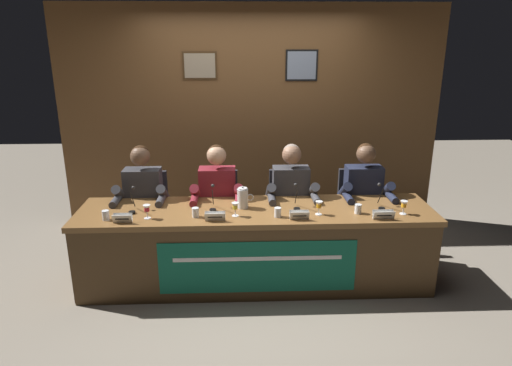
{
  "coord_description": "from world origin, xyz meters",
  "views": [
    {
      "loc": [
        -0.16,
        -3.88,
        2.24
      ],
      "look_at": [
        0.0,
        0.0,
        0.99
      ],
      "focal_mm": 32.0,
      "sensor_mm": 36.0,
      "label": 1
    }
  ],
  "objects_px": {
    "microphone_far_left": "(132,204)",
    "water_cup_center_left": "(195,213)",
    "panelist_far_left": "(142,199)",
    "juice_glass_far_left": "(147,209)",
    "juice_glass_center_left": "(235,207)",
    "water_pitcher_central": "(243,198)",
    "conference_table": "(256,237)",
    "nameplate_far_left": "(122,218)",
    "chair_center_left": "(219,216)",
    "nameplate_center_right": "(299,215)",
    "microphone_center_left": "(213,202)",
    "juice_glass_center_right": "(319,205)",
    "panelist_center_left": "(217,198)",
    "microphone_far_right": "(381,200)",
    "panelist_far_right": "(365,196)",
    "nameplate_center_left": "(215,216)",
    "microphone_center_right": "(296,201)",
    "nameplate_far_right": "(384,215)",
    "juice_glass_far_right": "(404,205)",
    "chair_far_left": "(148,217)",
    "water_cup_far_right": "(358,209)",
    "chair_center_right": "(289,215)",
    "chair_far_right": "(358,214)",
    "water_cup_center_right": "(278,213)",
    "panelist_center_right": "(292,197)",
    "water_cup_far_left": "(106,216)"
  },
  "relations": [
    {
      "from": "nameplate_far_left",
      "to": "panelist_center_left",
      "type": "relative_size",
      "value": 0.13
    },
    {
      "from": "conference_table",
      "to": "nameplate_far_left",
      "type": "distance_m",
      "value": 1.18
    },
    {
      "from": "microphone_center_left",
      "to": "microphone_far_right",
      "type": "height_order",
      "value": "same"
    },
    {
      "from": "panelist_center_left",
      "to": "nameplate_center_left",
      "type": "relative_size",
      "value": 7.08
    },
    {
      "from": "microphone_center_left",
      "to": "microphone_far_left",
      "type": "bearing_deg",
      "value": -177.65
    },
    {
      "from": "chair_far_right",
      "to": "microphone_center_left",
      "type": "bearing_deg",
      "value": -159.73
    },
    {
      "from": "chair_far_left",
      "to": "juice_glass_far_left",
      "type": "bearing_deg",
      "value": -78.38
    },
    {
      "from": "water_cup_center_right",
      "to": "microphone_far_left",
      "type": "bearing_deg",
      "value": 172.33
    },
    {
      "from": "panelist_far_left",
      "to": "juice_glass_far_left",
      "type": "height_order",
      "value": "panelist_far_left"
    },
    {
      "from": "conference_table",
      "to": "panelist_far_left",
      "type": "bearing_deg",
      "value": 157.05
    },
    {
      "from": "chair_center_right",
      "to": "microphone_far_right",
      "type": "bearing_deg",
      "value": -36.76
    },
    {
      "from": "panelist_center_left",
      "to": "juice_glass_center_left",
      "type": "xyz_separation_m",
      "value": [
        0.18,
        -0.52,
        0.1
      ]
    },
    {
      "from": "juice_glass_far_left",
      "to": "nameplate_center_left",
      "type": "xyz_separation_m",
      "value": [
        0.59,
        -0.08,
        -0.05
      ]
    },
    {
      "from": "nameplate_center_right",
      "to": "juice_glass_far_left",
      "type": "bearing_deg",
      "value": 176.65
    },
    {
      "from": "panelist_far_right",
      "to": "microphone_far_left",
      "type": "bearing_deg",
      "value": -170.21
    },
    {
      "from": "nameplate_center_right",
      "to": "microphone_center_right",
      "type": "height_order",
      "value": "microphone_center_right"
    },
    {
      "from": "microphone_center_left",
      "to": "water_cup_far_right",
      "type": "distance_m",
      "value": 1.3
    },
    {
      "from": "water_cup_center_left",
      "to": "microphone_far_right",
      "type": "height_order",
      "value": "microphone_far_right"
    },
    {
      "from": "chair_center_left",
      "to": "nameplate_center_right",
      "type": "xyz_separation_m",
      "value": [
        0.73,
        -0.82,
        0.33
      ]
    },
    {
      "from": "chair_far_left",
      "to": "juice_glass_center_left",
      "type": "xyz_separation_m",
      "value": [
        0.91,
        -0.72,
        0.38
      ]
    },
    {
      "from": "nameplate_center_right",
      "to": "microphone_far_left",
      "type": "bearing_deg",
      "value": 170.71
    },
    {
      "from": "panelist_far_left",
      "to": "water_cup_center_left",
      "type": "bearing_deg",
      "value": -43.0
    },
    {
      "from": "microphone_far_left",
      "to": "panelist_center_left",
      "type": "bearing_deg",
      "value": 27.25
    },
    {
      "from": "microphone_center_left",
      "to": "water_cup_center_left",
      "type": "bearing_deg",
      "value": -128.89
    },
    {
      "from": "microphone_center_left",
      "to": "panelist_far_right",
      "type": "distance_m",
      "value": 1.54
    },
    {
      "from": "chair_far_left",
      "to": "panelist_far_left",
      "type": "distance_m",
      "value": 0.34
    },
    {
      "from": "microphone_center_right",
      "to": "nameplate_far_right",
      "type": "distance_m",
      "value": 0.78
    },
    {
      "from": "water_cup_center_left",
      "to": "panelist_center_right",
      "type": "height_order",
      "value": "panelist_center_right"
    },
    {
      "from": "juice_glass_far_left",
      "to": "juice_glass_far_right",
      "type": "height_order",
      "value": "same"
    },
    {
      "from": "nameplate_center_left",
      "to": "chair_center_left",
      "type": "bearing_deg",
      "value": 90.49
    },
    {
      "from": "microphone_far_left",
      "to": "nameplate_center_right",
      "type": "xyz_separation_m",
      "value": [
        1.47,
        -0.24,
        -0.03
      ]
    },
    {
      "from": "panelist_far_left",
      "to": "panelist_center_left",
      "type": "distance_m",
      "value": 0.74
    },
    {
      "from": "juice_glass_far_left",
      "to": "juice_glass_center_left",
      "type": "xyz_separation_m",
      "value": [
        0.76,
        0.03,
        0.0
      ]
    },
    {
      "from": "juice_glass_far_left",
      "to": "juice_glass_center_right",
      "type": "relative_size",
      "value": 1.0
    },
    {
      "from": "panelist_far_right",
      "to": "nameplate_far_right",
      "type": "height_order",
      "value": "panelist_far_right"
    },
    {
      "from": "water_cup_center_right",
      "to": "juice_glass_far_right",
      "type": "height_order",
      "value": "juice_glass_far_right"
    },
    {
      "from": "microphone_far_left",
      "to": "juice_glass_center_right",
      "type": "distance_m",
      "value": 1.66
    },
    {
      "from": "chair_far_left",
      "to": "water_cup_far_right",
      "type": "xyz_separation_m",
      "value": [
        2.0,
        -0.7,
        0.33
      ]
    },
    {
      "from": "panelist_far_left",
      "to": "microphone_far_left",
      "type": "xyz_separation_m",
      "value": [
        -0.01,
        -0.38,
        0.09
      ]
    },
    {
      "from": "juice_glass_far_left",
      "to": "microphone_far_right",
      "type": "relative_size",
      "value": 0.57
    },
    {
      "from": "juice_glass_center_right",
      "to": "panelist_far_right",
      "type": "height_order",
      "value": "panelist_far_right"
    },
    {
      "from": "conference_table",
      "to": "panelist_far_right",
      "type": "bearing_deg",
      "value": 22.95
    },
    {
      "from": "microphone_center_left",
      "to": "juice_glass_far_right",
      "type": "xyz_separation_m",
      "value": [
        1.69,
        -0.18,
        0.01
      ]
    },
    {
      "from": "juice_glass_center_left",
      "to": "panelist_center_right",
      "type": "xyz_separation_m",
      "value": [
        0.56,
        0.52,
        -0.1
      ]
    },
    {
      "from": "microphone_far_left",
      "to": "panelist_far_right",
      "type": "height_order",
      "value": "panelist_far_right"
    },
    {
      "from": "water_cup_center_left",
      "to": "panelist_center_right",
      "type": "bearing_deg",
      "value": 30.38
    },
    {
      "from": "juice_glass_center_left",
      "to": "water_pitcher_central",
      "type": "relative_size",
      "value": 0.59
    },
    {
      "from": "nameplate_far_left",
      "to": "nameplate_far_right",
      "type": "xyz_separation_m",
      "value": [
        2.23,
        -0.01,
        -0.0
      ]
    },
    {
      "from": "microphone_far_left",
      "to": "water_cup_center_left",
      "type": "height_order",
      "value": "microphone_far_left"
    },
    {
      "from": "water_cup_far_left",
      "to": "water_cup_far_right",
      "type": "relative_size",
      "value": 1.0
    }
  ]
}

